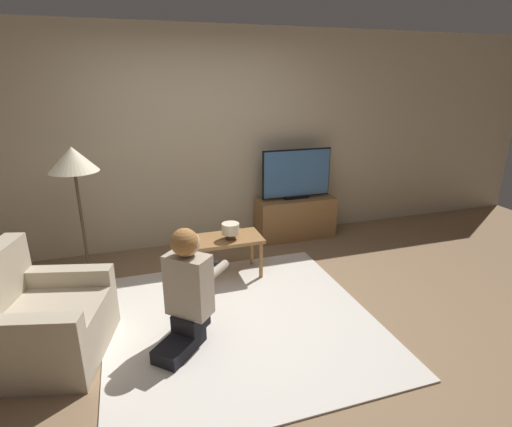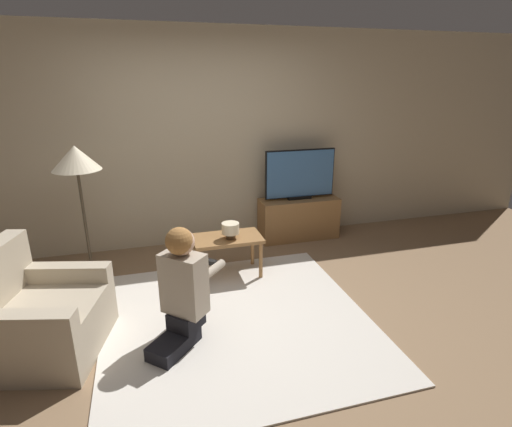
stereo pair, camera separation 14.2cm
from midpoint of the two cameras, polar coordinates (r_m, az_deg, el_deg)
ground_plane at (r=3.62m, az=-1.54°, el=-15.15°), size 10.00×10.00×0.00m
wall_back at (r=4.95m, az=-7.34°, el=10.31°), size 10.00×0.06×2.60m
rug at (r=3.62m, az=-1.54°, el=-15.05°), size 2.27×2.28×0.02m
tv_stand at (r=5.28m, az=6.86°, el=-0.70°), size 1.03×0.36×0.54m
tv at (r=5.12m, az=7.11°, el=5.58°), size 0.92×0.08×0.64m
coffee_table at (r=4.20m, az=-3.14°, el=-4.16°), size 0.71×0.41×0.45m
floor_lamp at (r=4.29m, az=-23.40°, el=6.46°), size 0.47×0.47×1.40m
armchair at (r=3.52m, az=-27.60°, el=-13.24°), size 1.01×1.03×0.85m
person_kneeling at (r=3.17m, az=-9.16°, el=-10.09°), size 0.71×0.74×0.97m
table_lamp at (r=4.10m, az=-2.68°, el=-2.27°), size 0.18×0.18×0.17m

